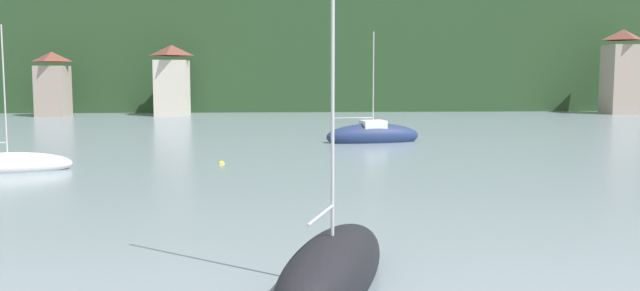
% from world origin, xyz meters
% --- Properties ---
extents(wooded_hillside, '(352.00, 45.81, 42.98)m').
position_xyz_m(wooded_hillside, '(-8.66, 137.55, 8.89)').
color(wooded_hillside, '#264223').
rests_on(wooded_hillside, ground_plane).
extents(shore_building_west, '(3.56, 4.28, 7.80)m').
position_xyz_m(shore_building_west, '(-28.58, 105.54, 3.79)').
color(shore_building_west, gray).
rests_on(shore_building_west, ground_plane).
extents(shore_building_westcentral, '(3.95, 5.76, 8.69)m').
position_xyz_m(shore_building_westcentral, '(-14.29, 106.25, 4.22)').
color(shore_building_westcentral, beige).
rests_on(shore_building_westcentral, ground_plane).
extents(shore_building_central, '(4.11, 4.19, 10.79)m').
position_xyz_m(shore_building_central, '(42.88, 105.50, 5.24)').
color(shore_building_central, gray).
rests_on(shore_building_central, ground_plane).
extents(sailboat_far_4, '(7.64, 3.61, 8.86)m').
position_xyz_m(sailboat_far_4, '(5.91, 71.52, 0.50)').
color(sailboat_far_4, navy).
rests_on(sailboat_far_4, ground_plane).
extents(sailboat_mid_5, '(4.19, 7.51, 10.86)m').
position_xyz_m(sailboat_mid_5, '(-0.10, 36.33, 0.42)').
color(sailboat_mid_5, black).
rests_on(sailboat_mid_5, ground_plane).
extents(sailboat_far_9, '(6.82, 3.35, 8.16)m').
position_xyz_m(sailboat_far_9, '(-15.84, 57.41, 0.32)').
color(sailboat_far_9, white).
rests_on(sailboat_far_9, ground_plane).
extents(mooring_buoy_mid, '(0.37, 0.37, 0.37)m').
position_xyz_m(mooring_buoy_mid, '(-4.62, 59.50, 0.00)').
color(mooring_buoy_mid, yellow).
rests_on(mooring_buoy_mid, ground_plane).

